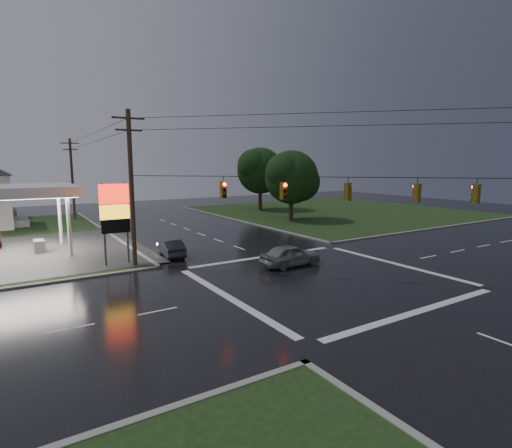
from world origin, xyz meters
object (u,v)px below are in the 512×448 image
pylon_sign (115,210)px  tree_ne_far (261,171)px  car_north (171,248)px  car_crossing (290,255)px  tree_ne_near (292,177)px  utility_pole_nw (132,187)px  utility_pole_n (72,178)px

pylon_sign → tree_ne_far: tree_ne_far is taller
car_north → car_crossing: size_ratio=0.90×
tree_ne_near → car_crossing: size_ratio=1.95×
tree_ne_near → car_north: (-20.29, -10.84, -4.88)m
car_north → tree_ne_far: bearing=-128.3°
utility_pole_nw → car_north: bearing=26.2°
utility_pole_n → pylon_sign: bearing=-92.1°
pylon_sign → car_north: bearing=8.5°
tree_ne_far → utility_pole_n: bearing=171.5°
car_crossing → pylon_sign: bearing=56.7°
tree_ne_near → car_north: size_ratio=2.18×
utility_pole_nw → tree_ne_near: bearing=27.9°
pylon_sign → utility_pole_n: size_ratio=0.57×
pylon_sign → tree_ne_near: 27.23m
tree_ne_far → car_north: bearing=-135.6°
utility_pole_n → car_crossing: (9.59, -34.32, -4.68)m
utility_pole_n → tree_ne_far: bearing=-8.5°
car_crossing → tree_ne_near: bearing=-38.1°
pylon_sign → car_crossing: pylon_sign is taller
pylon_sign → utility_pole_n: (1.00, 27.50, 1.46)m
car_crossing → car_north: bearing=39.3°
utility_pole_n → car_crossing: utility_pole_n is taller
tree_ne_far → car_crossing: size_ratio=2.13×
utility_pole_n → tree_ne_far: 26.96m
tree_ne_far → utility_pole_nw: bearing=-137.4°
tree_ne_near → tree_ne_far: 12.39m
utility_pole_nw → tree_ne_far: size_ratio=1.12×
pylon_sign → car_crossing: 13.00m
pylon_sign → utility_pole_n: bearing=87.9°
pylon_sign → car_crossing: size_ratio=1.30×
tree_ne_far → car_north: tree_ne_far is taller
tree_ne_near → car_crossing: (-14.05, -18.31, -4.78)m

